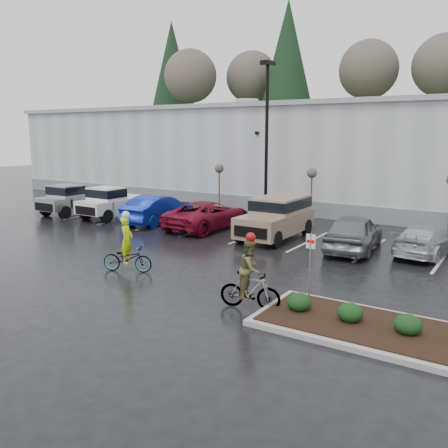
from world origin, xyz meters
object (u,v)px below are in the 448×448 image
Objects in this scene: car_blue at (158,209)px; car_red at (208,215)px; lamppost at (267,124)px; car_grey at (354,232)px; sapling_mid at (312,176)px; suv_tan at (275,218)px; sapling_west at (219,171)px; pickup_white at (118,202)px; fire_lane_sign at (310,259)px; pickup_silver at (78,199)px; cyclist_hivis at (127,253)px; car_far_silver at (427,240)px; cyclist_olive at (250,281)px.

car_blue is 3.44m from car_red.
car_grey is (6.86, -4.51, -4.85)m from lamppost.
suv_tan is (0.27, -5.18, -1.70)m from sapling_mid.
sapling_west is 6.86m from pickup_white.
fire_lane_sign is 0.42× the size of pickup_silver.
sapling_west is 14.36m from cyclist_hivis.
sapling_west reaches higher than suv_tan.
lamppost is 1.66× the size of car_red.
car_far_silver is 1.95× the size of cyclist_hivis.
car_far_silver is (11.18, 0.51, -0.11)m from car_red.
sapling_mid reaches higher than fire_lane_sign.
car_red is (6.87, 0.00, -0.21)m from pickup_white.
sapling_west reaches higher than pickup_white.
sapling_mid is 15.13m from pickup_silver.
cyclist_hivis is at bearing -86.91° from lamppost.
pickup_white reaches higher than car_red.
suv_tan is at bearing -179.32° from car_red.
fire_lane_sign is at bearing -47.33° from sapling_west.
sapling_mid reaches higher than car_blue.
sapling_mid is 13.92m from fire_lane_sign.
pickup_silver is 21.28m from car_far_silver.
suv_tan is (-5.03, 7.62, -0.38)m from fire_lane_sign.
cyclist_hivis is 1.00× the size of cyclist_olive.
car_blue is at bearing 179.97° from suv_tan.
sapling_mid is (2.50, 1.00, -2.96)m from lamppost.
pickup_white is 6.87m from car_red.
sapling_west is at bearing -10.97° from car_far_silver.
fire_lane_sign is (7.80, -11.80, -4.28)m from lamppost.
lamppost is 9.53m from car_grey.
sapling_west is at bearing -33.14° from car_grey.
car_grey is at bearing 175.29° from car_blue.
pickup_silver is 14.53m from cyclist_hivis.
pickup_white is at bearing 179.37° from suv_tan.
lamppost reaches higher than sapling_mid.
cyclist_hivis reaches higher than fire_lane_sign.
suv_tan is at bearing 12.49° from car_far_silver.
pickup_silver is at bearing -143.83° from sapling_west.
sapling_west reaches higher than car_grey.
car_red is (2.58, -5.06, -1.95)m from sapling_west.
pickup_white is 1.02× the size of suv_tan.
sapling_west and sapling_mid have the same top height.
pickup_silver is 1.14× the size of car_far_silver.
cyclist_olive is (18.02, -8.80, -0.13)m from pickup_silver.
car_far_silver is at bearing -32.06° from sapling_mid.
pickup_silver reaches higher than car_grey.
pickup_white reaches higher than car_grey.
fire_lane_sign is 9.13m from suv_tan.
cyclist_olive reaches higher than car_far_silver.
suv_tan reaches higher than pickup_white.
lamppost is 1.89× the size of car_grey.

